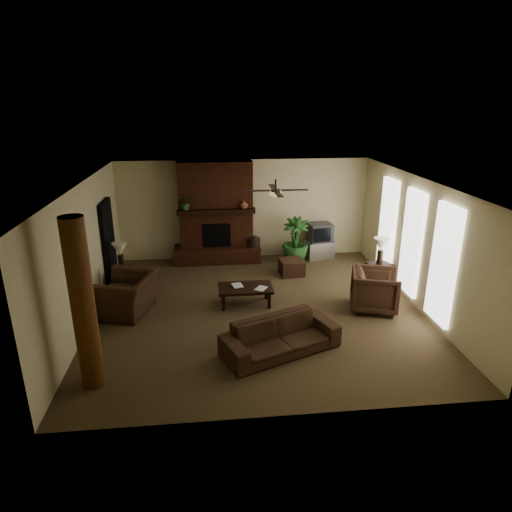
{
  "coord_description": "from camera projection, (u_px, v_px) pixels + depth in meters",
  "views": [
    {
      "loc": [
        -0.99,
        -8.76,
        4.38
      ],
      "look_at": [
        0.0,
        0.4,
        1.1
      ],
      "focal_mm": 31.23,
      "sensor_mm": 36.0,
      "label": 1
    }
  ],
  "objects": [
    {
      "name": "floor_vase",
      "position": [
        254.0,
        247.0,
        12.47
      ],
      "size": [
        0.34,
        0.34,
        0.77
      ],
      "color": "#2F1F1A",
      "rests_on": "ground"
    },
    {
      "name": "lamp_right",
      "position": [
        381.0,
        246.0,
        10.75
      ],
      "size": [
        0.38,
        0.38,
        0.65
      ],
      "color": "black",
      "rests_on": "side_table_right"
    },
    {
      "name": "coffee_table",
      "position": [
        245.0,
        289.0,
        9.88
      ],
      "size": [
        1.2,
        0.7,
        0.43
      ],
      "color": "black",
      "rests_on": "ground"
    },
    {
      "name": "tv",
      "position": [
        320.0,
        233.0,
        12.68
      ],
      "size": [
        0.72,
        0.61,
        0.52
      ],
      "color": "#3D3D40",
      "rests_on": "tv_stand"
    },
    {
      "name": "ceiling_fan",
      "position": [
        276.0,
        192.0,
        9.25
      ],
      "size": [
        1.35,
        1.35,
        0.37
      ],
      "color": "black",
      "rests_on": "ceiling"
    },
    {
      "name": "book_b",
      "position": [
        257.0,
        282.0,
        9.74
      ],
      "size": [
        0.19,
        0.14,
        0.29
      ],
      "primitive_type": "imported",
      "rotation": [
        0.0,
        0.0,
        -0.58
      ],
      "color": "#999999",
      "rests_on": "coffee_table"
    },
    {
      "name": "fireplace",
      "position": [
        216.0,
        221.0,
        12.33
      ],
      "size": [
        2.4,
        0.7,
        2.8
      ],
      "color": "#4E2515",
      "rests_on": "ground"
    },
    {
      "name": "mantel_plant",
      "position": [
        186.0,
        204.0,
        11.85
      ],
      "size": [
        0.46,
        0.49,
        0.33
      ],
      "primitive_type": "imported",
      "rotation": [
        0.0,
        0.0,
        0.23
      ],
      "color": "#295A24",
      "rests_on": "fireplace"
    },
    {
      "name": "side_table_left",
      "position": [
        124.0,
        280.0,
        10.64
      ],
      "size": [
        0.65,
        0.65,
        0.55
      ],
      "primitive_type": "cube",
      "rotation": [
        0.0,
        0.0,
        0.37
      ],
      "color": "black",
      "rests_on": "ground"
    },
    {
      "name": "armchair_right",
      "position": [
        375.0,
        288.0,
        9.63
      ],
      "size": [
        1.13,
        1.17,
        0.99
      ],
      "primitive_type": "imported",
      "rotation": [
        0.0,
        0.0,
        1.29
      ],
      "color": "#3F291B",
      "rests_on": "ground"
    },
    {
      "name": "side_table_right",
      "position": [
        379.0,
        274.0,
        10.98
      ],
      "size": [
        0.66,
        0.66,
        0.55
      ],
      "primitive_type": "cube",
      "rotation": [
        0.0,
        0.0,
        0.4
      ],
      "color": "black",
      "rests_on": "ground"
    },
    {
      "name": "ottoman",
      "position": [
        292.0,
        267.0,
        11.66
      ],
      "size": [
        0.64,
        0.64,
        0.4
      ],
      "primitive_type": "cube",
      "rotation": [
        0.0,
        0.0,
        0.07
      ],
      "color": "#3F291B",
      "rests_on": "ground"
    },
    {
      "name": "armchair_left",
      "position": [
        126.0,
        288.0,
        9.48
      ],
      "size": [
        1.15,
        1.46,
        1.12
      ],
      "primitive_type": "imported",
      "rotation": [
        0.0,
        0.0,
        -1.85
      ],
      "color": "#3F291B",
      "rests_on": "ground"
    },
    {
      "name": "tv_stand",
      "position": [
        318.0,
        249.0,
        12.86
      ],
      "size": [
        0.96,
        0.73,
        0.5
      ],
      "primitive_type": "cube",
      "rotation": [
        0.0,
        0.0,
        0.31
      ],
      "color": "#BCBCBF",
      "rests_on": "ground"
    },
    {
      "name": "sofa",
      "position": [
        281.0,
        331.0,
        8.01
      ],
      "size": [
        2.22,
        1.4,
        0.84
      ],
      "primitive_type": "imported",
      "rotation": [
        0.0,
        0.0,
        0.39
      ],
      "color": "#3F291B",
      "rests_on": "ground"
    },
    {
      "name": "mantel_vase",
      "position": [
        244.0,
        205.0,
        11.98
      ],
      "size": [
        0.25,
        0.26,
        0.22
      ],
      "primitive_type": "imported",
      "rotation": [
        0.0,
        0.0,
        -0.14
      ],
      "color": "brown",
      "rests_on": "fireplace"
    },
    {
      "name": "floor_plant",
      "position": [
        295.0,
        251.0,
        12.42
      ],
      "size": [
        0.85,
        1.36,
        0.72
      ],
      "primitive_type": "imported",
      "rotation": [
        0.0,
        0.0,
        -0.1
      ],
      "color": "#295A24",
      "rests_on": "ground"
    },
    {
      "name": "log_column",
      "position": [
        83.0,
        306.0,
        6.76
      ],
      "size": [
        0.36,
        0.36,
        2.8
      ],
      "primitive_type": "cylinder",
      "color": "brown",
      "rests_on": "ground"
    },
    {
      "name": "book_a",
      "position": [
        233.0,
        281.0,
        9.82
      ],
      "size": [
        0.22,
        0.07,
        0.29
      ],
      "primitive_type": "imported",
      "rotation": [
        0.0,
        0.0,
        0.2
      ],
      "color": "#999999",
      "rests_on": "coffee_table"
    },
    {
      "name": "room_shell",
      "position": [
        258.0,
        249.0,
        9.31
      ],
      "size": [
        7.0,
        7.0,
        7.0
      ],
      "color": "brown",
      "rests_on": "ground"
    },
    {
      "name": "windows",
      "position": [
        411.0,
        243.0,
        9.86
      ],
      "size": [
        0.08,
        3.65,
        2.35
      ],
      "color": "white",
      "rests_on": "ground"
    },
    {
      "name": "doorway",
      "position": [
        109.0,
        244.0,
        10.76
      ],
      "size": [
        0.1,
        1.0,
        2.1
      ],
      "primitive_type": "cube",
      "color": "black",
      "rests_on": "ground"
    },
    {
      "name": "lamp_left",
      "position": [
        120.0,
        251.0,
        10.41
      ],
      "size": [
        0.38,
        0.38,
        0.65
      ],
      "color": "black",
      "rests_on": "side_table_left"
    }
  ]
}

